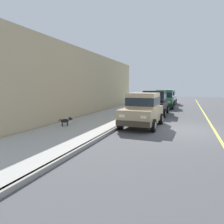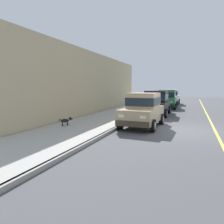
{
  "view_description": "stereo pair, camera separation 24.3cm",
  "coord_description": "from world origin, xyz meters",
  "px_view_note": "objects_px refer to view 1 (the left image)",
  "views": [
    {
      "loc": [
        0.24,
        -10.94,
        2.19
      ],
      "look_at": [
        -3.61,
        -0.6,
        0.85
      ],
      "focal_mm": 32.61,
      "sensor_mm": 36.0,
      "label": 1
    },
    {
      "loc": [
        0.47,
        -10.85,
        2.19
      ],
      "look_at": [
        -3.61,
        -0.6,
        0.85
      ],
      "focal_mm": 32.61,
      "sensor_mm": 36.0,
      "label": 2
    }
  ],
  "objects_px": {
    "car_black_sedan": "(155,102)",
    "car_white_sedan": "(168,97)",
    "car_tan_hatchback": "(143,109)",
    "dog_black": "(66,120)",
    "car_green_sedan": "(164,99)"
  },
  "relations": [
    {
      "from": "car_black_sedan",
      "to": "car_white_sedan",
      "type": "distance_m",
      "value": 10.97
    },
    {
      "from": "car_black_sedan",
      "to": "car_white_sedan",
      "type": "height_order",
      "value": "same"
    },
    {
      "from": "car_tan_hatchback",
      "to": "car_green_sedan",
      "type": "distance_m",
      "value": 10.97
    },
    {
      "from": "car_tan_hatchback",
      "to": "car_white_sedan",
      "type": "height_order",
      "value": "car_white_sedan"
    },
    {
      "from": "car_white_sedan",
      "to": "dog_black",
      "type": "height_order",
      "value": "car_white_sedan"
    },
    {
      "from": "car_green_sedan",
      "to": "dog_black",
      "type": "height_order",
      "value": "car_green_sedan"
    },
    {
      "from": "car_green_sedan",
      "to": "car_white_sedan",
      "type": "relative_size",
      "value": 1.01
    },
    {
      "from": "car_tan_hatchback",
      "to": "dog_black",
      "type": "xyz_separation_m",
      "value": [
        -3.71,
        -2.04,
        -0.55
      ]
    },
    {
      "from": "car_white_sedan",
      "to": "car_black_sedan",
      "type": "bearing_deg",
      "value": -90.41
    },
    {
      "from": "car_tan_hatchback",
      "to": "dog_black",
      "type": "bearing_deg",
      "value": -151.23
    },
    {
      "from": "car_black_sedan",
      "to": "dog_black",
      "type": "height_order",
      "value": "car_black_sedan"
    },
    {
      "from": "car_tan_hatchback",
      "to": "dog_black",
      "type": "relative_size",
      "value": 6.45
    },
    {
      "from": "car_tan_hatchback",
      "to": "car_black_sedan",
      "type": "xyz_separation_m",
      "value": [
        -0.13,
        5.23,
        0.01
      ]
    },
    {
      "from": "car_black_sedan",
      "to": "dog_black",
      "type": "distance_m",
      "value": 8.11
    },
    {
      "from": "dog_black",
      "to": "car_tan_hatchback",
      "type": "bearing_deg",
      "value": 28.77
    }
  ]
}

